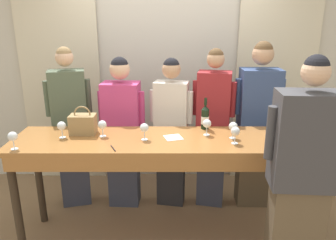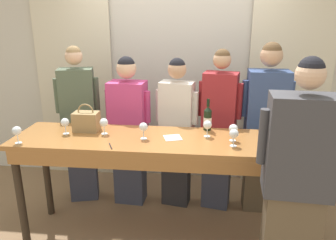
{
  "view_description": "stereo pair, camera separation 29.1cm",
  "coord_description": "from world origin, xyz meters",
  "px_view_note": "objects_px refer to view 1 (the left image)",
  "views": [
    {
      "loc": [
        0.0,
        -2.71,
        2.05
      ],
      "look_at": [
        0.0,
        0.07,
        1.17
      ],
      "focal_mm": 35.0,
      "sensor_mm": 36.0,
      "label": 1
    },
    {
      "loc": [
        0.3,
        -2.69,
        2.05
      ],
      "look_at": [
        0.0,
        0.07,
        1.17
      ],
      "focal_mm": 35.0,
      "sensor_mm": 36.0,
      "label": 2
    }
  ],
  "objects_px": {
    "wine_glass_back_left": "(278,120)",
    "guest_olive_jacket": "(71,128)",
    "host_pouring": "(301,181)",
    "guest_pink_top": "(123,133)",
    "wine_bottle": "(205,117)",
    "guest_cream_sweater": "(171,131)",
    "wine_glass_front_right": "(207,124)",
    "wine_glass_front_mid": "(102,125)",
    "wine_glass_center_left": "(62,126)",
    "wine_glass_front_left": "(235,132)",
    "wine_glass_back_mid": "(144,128)",
    "potted_plant": "(316,161)",
    "tasting_bar": "(168,152)",
    "guest_striped_shirt": "(213,128)",
    "wine_glass_center_right": "(13,137)",
    "handbag": "(83,124)",
    "guest_navy_coat": "(257,125)",
    "wine_glass_center_mid": "(271,132)",
    "wine_glass_back_right": "(233,127)"
  },
  "relations": [
    {
      "from": "guest_olive_jacket",
      "to": "host_pouring",
      "type": "xyz_separation_m",
      "value": [
        2.01,
        -1.21,
        0.01
      ]
    },
    {
      "from": "wine_glass_back_mid",
      "to": "host_pouring",
      "type": "bearing_deg",
      "value": -25.66
    },
    {
      "from": "guest_pink_top",
      "to": "guest_cream_sweater",
      "type": "xyz_separation_m",
      "value": [
        0.53,
        0.0,
        0.02
      ]
    },
    {
      "from": "wine_glass_front_mid",
      "to": "wine_glass_back_mid",
      "type": "xyz_separation_m",
      "value": [
        0.38,
        -0.08,
        0.0
      ]
    },
    {
      "from": "wine_bottle",
      "to": "wine_glass_center_right",
      "type": "distance_m",
      "value": 1.68
    },
    {
      "from": "guest_striped_shirt",
      "to": "host_pouring",
      "type": "xyz_separation_m",
      "value": [
        0.48,
        -1.21,
        0.02
      ]
    },
    {
      "from": "wine_bottle",
      "to": "guest_olive_jacket",
      "type": "height_order",
      "value": "guest_olive_jacket"
    },
    {
      "from": "guest_navy_coat",
      "to": "wine_glass_center_left",
      "type": "bearing_deg",
      "value": -162.39
    },
    {
      "from": "guest_striped_shirt",
      "to": "tasting_bar",
      "type": "bearing_deg",
      "value": -126.55
    },
    {
      "from": "host_pouring",
      "to": "potted_plant",
      "type": "height_order",
      "value": "host_pouring"
    },
    {
      "from": "wine_glass_center_left",
      "to": "guest_olive_jacket",
      "type": "distance_m",
      "value": 0.65
    },
    {
      "from": "guest_cream_sweater",
      "to": "wine_glass_front_right",
      "type": "bearing_deg",
      "value": -59.33
    },
    {
      "from": "potted_plant",
      "to": "wine_glass_back_mid",
      "type": "bearing_deg",
      "value": -153.62
    },
    {
      "from": "wine_glass_front_mid",
      "to": "guest_cream_sweater",
      "type": "height_order",
      "value": "guest_cream_sweater"
    },
    {
      "from": "guest_olive_jacket",
      "to": "host_pouring",
      "type": "relative_size",
      "value": 0.97
    },
    {
      "from": "tasting_bar",
      "to": "potted_plant",
      "type": "distance_m",
      "value": 2.14
    },
    {
      "from": "guest_pink_top",
      "to": "potted_plant",
      "type": "xyz_separation_m",
      "value": [
        2.31,
        0.35,
        -0.49
      ]
    },
    {
      "from": "handbag",
      "to": "tasting_bar",
      "type": "bearing_deg",
      "value": -11.25
    },
    {
      "from": "wine_glass_front_mid",
      "to": "guest_cream_sweater",
      "type": "bearing_deg",
      "value": 42.51
    },
    {
      "from": "wine_glass_back_left",
      "to": "host_pouring",
      "type": "xyz_separation_m",
      "value": [
        -0.06,
        -0.79,
        -0.21
      ]
    },
    {
      "from": "wine_bottle",
      "to": "wine_glass_center_right",
      "type": "bearing_deg",
      "value": -162.16
    },
    {
      "from": "guest_olive_jacket",
      "to": "wine_glass_back_mid",
      "type": "bearing_deg",
      "value": -37.82
    },
    {
      "from": "wine_glass_center_left",
      "to": "potted_plant",
      "type": "bearing_deg",
      "value": 19.04
    },
    {
      "from": "wine_glass_back_right",
      "to": "guest_pink_top",
      "type": "bearing_deg",
      "value": 149.93
    },
    {
      "from": "wine_glass_front_right",
      "to": "guest_olive_jacket",
      "type": "relative_size",
      "value": 0.08
    },
    {
      "from": "wine_glass_back_left",
      "to": "guest_olive_jacket",
      "type": "relative_size",
      "value": 0.08
    },
    {
      "from": "guest_olive_jacket",
      "to": "wine_glass_front_mid",
      "type": "bearing_deg",
      "value": -50.97
    },
    {
      "from": "guest_cream_sweater",
      "to": "potted_plant",
      "type": "xyz_separation_m",
      "value": [
        1.78,
        0.35,
        -0.5
      ]
    },
    {
      "from": "tasting_bar",
      "to": "wine_glass_center_right",
      "type": "bearing_deg",
      "value": -170.15
    },
    {
      "from": "wine_glass_back_right",
      "to": "host_pouring",
      "type": "height_order",
      "value": "host_pouring"
    },
    {
      "from": "wine_glass_front_right",
      "to": "host_pouring",
      "type": "bearing_deg",
      "value": -48.04
    },
    {
      "from": "wine_bottle",
      "to": "guest_cream_sweater",
      "type": "xyz_separation_m",
      "value": [
        -0.32,
        0.35,
        -0.27
      ]
    },
    {
      "from": "wine_glass_front_mid",
      "to": "wine_glass_back_mid",
      "type": "distance_m",
      "value": 0.39
    },
    {
      "from": "wine_glass_front_right",
      "to": "wine_glass_center_mid",
      "type": "height_order",
      "value": "same"
    },
    {
      "from": "wine_glass_back_left",
      "to": "host_pouring",
      "type": "bearing_deg",
      "value": -94.58
    },
    {
      "from": "host_pouring",
      "to": "guest_pink_top",
      "type": "bearing_deg",
      "value": 140.16
    },
    {
      "from": "wine_glass_front_left",
      "to": "wine_glass_back_mid",
      "type": "bearing_deg",
      "value": 173.31
    },
    {
      "from": "wine_bottle",
      "to": "wine_glass_center_left",
      "type": "xyz_separation_m",
      "value": [
        -1.29,
        -0.25,
        -0.01
      ]
    },
    {
      "from": "tasting_bar",
      "to": "wine_glass_front_mid",
      "type": "distance_m",
      "value": 0.63
    },
    {
      "from": "wine_glass_center_left",
      "to": "guest_cream_sweater",
      "type": "distance_m",
      "value": 1.17
    },
    {
      "from": "tasting_bar",
      "to": "wine_glass_back_mid",
      "type": "height_order",
      "value": "wine_glass_back_mid"
    },
    {
      "from": "wine_glass_back_right",
      "to": "guest_striped_shirt",
      "type": "height_order",
      "value": "guest_striped_shirt"
    },
    {
      "from": "wine_glass_center_mid",
      "to": "guest_striped_shirt",
      "type": "height_order",
      "value": "guest_striped_shirt"
    },
    {
      "from": "guest_striped_shirt",
      "to": "host_pouring",
      "type": "height_order",
      "value": "host_pouring"
    },
    {
      "from": "guest_striped_shirt",
      "to": "host_pouring",
      "type": "relative_size",
      "value": 0.96
    },
    {
      "from": "wine_glass_back_right",
      "to": "guest_olive_jacket",
      "type": "relative_size",
      "value": 0.08
    },
    {
      "from": "wine_bottle",
      "to": "guest_cream_sweater",
      "type": "relative_size",
      "value": 0.18
    },
    {
      "from": "tasting_bar",
      "to": "guest_cream_sweater",
      "type": "bearing_deg",
      "value": 87.03
    },
    {
      "from": "tasting_bar",
      "to": "wine_glass_center_right",
      "type": "xyz_separation_m",
      "value": [
        -1.25,
        -0.22,
        0.23
      ]
    },
    {
      "from": "tasting_bar",
      "to": "guest_pink_top",
      "type": "height_order",
      "value": "guest_pink_top"
    }
  ]
}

